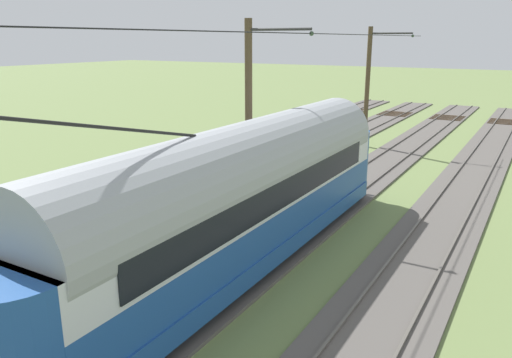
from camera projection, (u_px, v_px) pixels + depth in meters
ground_plane at (226, 226)px, 18.12m from camera, size 220.00×220.00×0.00m
track_streetcar_siding at (418, 262)px, 15.09m from camera, size 2.80×80.00×0.18m
track_adjacent_siding at (285, 234)px, 17.27m from camera, size 2.80×80.00×0.18m
track_third_siding at (182, 212)px, 19.45m from camera, size 2.80×80.00×0.18m
track_outer_siding at (100, 195)px, 21.63m from camera, size 2.80×80.00×0.18m
vintage_streetcar at (244, 193)px, 14.43m from camera, size 2.65×17.23×5.34m
catenary_pole_foreground at (368, 86)px, 30.64m from camera, size 2.72×0.28×7.29m
catenary_pole_mid_near at (250, 115)px, 18.89m from camera, size 2.72×0.28×7.29m
overhead_wire_run at (318, 33)px, 17.50m from camera, size 2.52×32.28×0.18m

